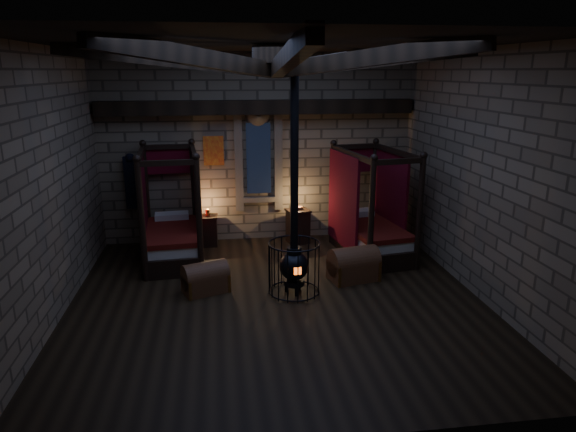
{
  "coord_description": "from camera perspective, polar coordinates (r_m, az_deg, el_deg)",
  "views": [
    {
      "loc": [
        -0.92,
        -8.03,
        3.82
      ],
      "look_at": [
        0.28,
        0.6,
        1.34
      ],
      "focal_mm": 32.0,
      "sensor_mm": 36.0,
      "label": 1
    }
  ],
  "objects": [
    {
      "name": "bed_left",
      "position": [
        10.96,
        -12.72,
        -1.82
      ],
      "size": [
        1.32,
        2.26,
        2.27
      ],
      "rotation": [
        0.0,
        0.0,
        0.08
      ],
      "color": "black",
      "rests_on": "ground"
    },
    {
      "name": "bed_right",
      "position": [
        11.11,
        9.06,
        -1.41
      ],
      "size": [
        1.43,
        2.29,
        2.25
      ],
      "rotation": [
        0.0,
        0.0,
        0.15
      ],
      "color": "black",
      "rests_on": "ground"
    },
    {
      "name": "room",
      "position": [
        8.17,
        -1.48,
        15.34
      ],
      "size": [
        7.02,
        7.02,
        4.29
      ],
      "color": "black",
      "rests_on": "ground"
    },
    {
      "name": "trunk_left",
      "position": [
        9.31,
        -9.16,
        -6.88
      ],
      "size": [
        0.89,
        0.73,
        0.57
      ],
      "rotation": [
        0.0,
        0.0,
        0.36
      ],
      "color": "brown",
      "rests_on": "ground"
    },
    {
      "name": "nightstand_left",
      "position": [
        11.68,
        -8.85,
        -1.56
      ],
      "size": [
        0.44,
        0.42,
        0.85
      ],
      "rotation": [
        0.0,
        0.0,
        -0.03
      ],
      "color": "black",
      "rests_on": "ground"
    },
    {
      "name": "trunk_right",
      "position": [
        9.78,
        7.3,
        -5.42
      ],
      "size": [
        0.99,
        0.74,
        0.65
      ],
      "rotation": [
        0.0,
        0.0,
        0.21
      ],
      "color": "brown",
      "rests_on": "ground"
    },
    {
      "name": "nightstand_right",
      "position": [
        11.72,
        1.11,
        -1.1
      ],
      "size": [
        0.58,
        0.57,
        0.85
      ],
      "rotation": [
        0.0,
        0.0,
        0.25
      ],
      "color": "black",
      "rests_on": "ground"
    },
    {
      "name": "stove",
      "position": [
        9.03,
        0.68,
        -5.09
      ],
      "size": [
        0.92,
        0.92,
        4.05
      ],
      "rotation": [
        0.0,
        0.0,
        0.1
      ],
      "color": "black",
      "rests_on": "ground"
    }
  ]
}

